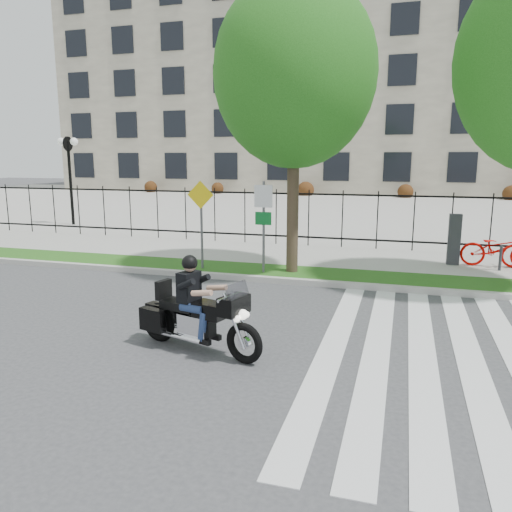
# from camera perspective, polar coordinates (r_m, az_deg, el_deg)

# --- Properties ---
(ground) EXTENTS (120.00, 120.00, 0.00)m
(ground) POSITION_cam_1_polar(r_m,az_deg,el_deg) (9.57, -4.51, -8.84)
(ground) COLOR #3A3A3D
(ground) RESTS_ON ground
(curb) EXTENTS (60.00, 0.20, 0.15)m
(curb) POSITION_cam_1_polar(r_m,az_deg,el_deg) (13.29, 1.85, -2.73)
(curb) COLOR #ACAAA2
(curb) RESTS_ON ground
(grass_verge) EXTENTS (60.00, 1.50, 0.15)m
(grass_verge) POSITION_cam_1_polar(r_m,az_deg,el_deg) (14.09, 2.73, -1.93)
(grass_verge) COLOR #174912
(grass_verge) RESTS_ON ground
(sidewalk) EXTENTS (60.00, 3.50, 0.15)m
(sidewalk) POSITION_cam_1_polar(r_m,az_deg,el_deg) (16.47, 4.82, -0.04)
(sidewalk) COLOR #9E9B94
(sidewalk) RESTS_ON ground
(plaza) EXTENTS (80.00, 34.00, 0.10)m
(plaza) POSITION_cam_1_polar(r_m,az_deg,el_deg) (33.69, 11.01, 5.50)
(plaza) COLOR #9E9B94
(plaza) RESTS_ON ground
(crosswalk_stripes) EXTENTS (5.70, 8.00, 0.01)m
(crosswalk_stripes) POSITION_cam_1_polar(r_m,az_deg,el_deg) (9.12, 25.68, -10.95)
(crosswalk_stripes) COLOR silver
(crosswalk_stripes) RESTS_ON ground
(iron_fence) EXTENTS (30.00, 0.06, 2.00)m
(iron_fence) POSITION_cam_1_polar(r_m,az_deg,el_deg) (18.00, 6.03, 4.36)
(iron_fence) COLOR black
(iron_fence) RESTS_ON sidewalk
(office_building) EXTENTS (60.00, 21.90, 20.15)m
(office_building) POSITION_cam_1_polar(r_m,az_deg,el_deg) (53.81, 13.67, 18.04)
(office_building) COLOR gray
(office_building) RESTS_ON ground
(lamp_post_left) EXTENTS (1.06, 0.70, 4.25)m
(lamp_post_left) POSITION_cam_1_polar(r_m,az_deg,el_deg) (25.46, -20.60, 10.35)
(lamp_post_left) COLOR black
(lamp_post_left) RESTS_ON ground
(street_tree_1) EXTENTS (4.26, 4.26, 7.72)m
(street_tree_1) POSITION_cam_1_polar(r_m,az_deg,el_deg) (13.81, 4.44, 20.06)
(street_tree_1) COLOR #39281F
(street_tree_1) RESTS_ON grass_verge
(sign_pole_regulatory) EXTENTS (0.50, 0.09, 2.50)m
(sign_pole_regulatory) POSITION_cam_1_polar(r_m,az_deg,el_deg) (13.54, 0.86, 4.70)
(sign_pole_regulatory) COLOR #59595B
(sign_pole_regulatory) RESTS_ON grass_verge
(sign_pole_warning) EXTENTS (0.78, 0.09, 2.49)m
(sign_pole_warning) POSITION_cam_1_polar(r_m,az_deg,el_deg) (14.15, -6.30, 4.92)
(sign_pole_warning) COLOR #59595B
(sign_pole_warning) RESTS_ON grass_verge
(motorcycle_rider) EXTENTS (2.52, 1.18, 2.00)m
(motorcycle_rider) POSITION_cam_1_polar(r_m,az_deg,el_deg) (8.59, -6.71, -6.54)
(motorcycle_rider) COLOR black
(motorcycle_rider) RESTS_ON ground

